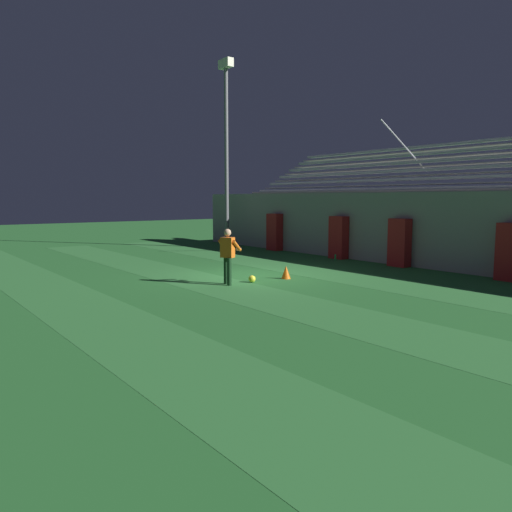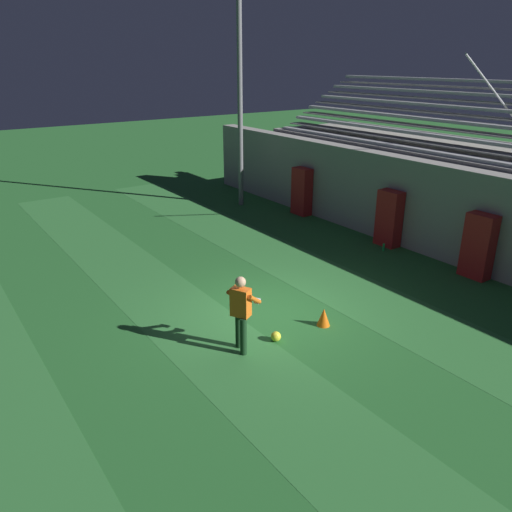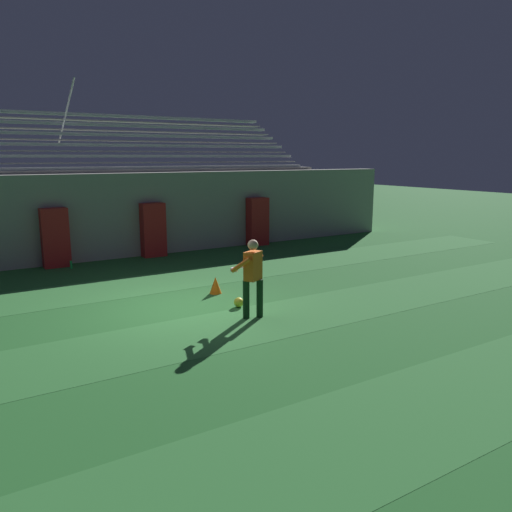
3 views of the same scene
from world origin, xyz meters
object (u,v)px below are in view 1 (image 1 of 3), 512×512
object	(u,v)px
padding_pillar_gate_left	(339,237)
traffic_cone	(286,272)
water_bottle	(335,257)
goalkeeper	(228,253)
soccer_ball	(252,279)
padding_pillar_far_right	(511,252)
floodlight_pole	(226,133)
padding_pillar_gate_right	(399,243)
padding_pillar_far_left	(275,232)

from	to	relation	value
padding_pillar_gate_left	traffic_cone	distance (m)	6.00
water_bottle	goalkeeper	bearing A→B (deg)	-72.08
padding_pillar_gate_left	soccer_ball	xyz separation A→B (m)	(2.66, -6.59, -0.80)
padding_pillar_far_right	padding_pillar_gate_left	bearing A→B (deg)	180.00
floodlight_pole	soccer_ball	world-z (taller)	floodlight_pole
padding_pillar_gate_right	soccer_ball	bearing A→B (deg)	-94.02
padding_pillar_far_left	goalkeeper	distance (m)	10.08
padding_pillar_gate_right	padding_pillar_far_left	xyz separation A→B (m)	(-7.45, 0.00, 0.00)
padding_pillar_far_left	water_bottle	distance (m)	4.72
soccer_ball	water_bottle	bearing A→B (deg)	111.15
floodlight_pole	water_bottle	distance (m)	9.20
soccer_ball	water_bottle	size ratio (longest dim) A/B	0.92
goalkeeper	water_bottle	world-z (taller)	goalkeeper
padding_pillar_gate_right	padding_pillar_far_right	world-z (taller)	same
soccer_ball	goalkeeper	bearing A→B (deg)	-99.11
padding_pillar_far_left	traffic_cone	distance (m)	8.86
padding_pillar_far_left	soccer_ball	distance (m)	9.64
padding_pillar_gate_left	water_bottle	world-z (taller)	padding_pillar_gate_left
padding_pillar_gate_left	traffic_cone	world-z (taller)	padding_pillar_gate_left
goalkeeper	traffic_cone	bearing A→B (deg)	84.26
padding_pillar_far_right	floodlight_pole	bearing A→B (deg)	-175.34
water_bottle	padding_pillar_far_left	bearing A→B (deg)	173.86
floodlight_pole	water_bottle	size ratio (longest dim) A/B	39.64
floodlight_pole	goalkeeper	size ratio (longest dim) A/B	5.70
padding_pillar_gate_left	traffic_cone	xyz separation A→B (m)	(2.75, -5.29, -0.70)
floodlight_pole	water_bottle	world-z (taller)	floodlight_pole
padding_pillar_far_left	padding_pillar_far_right	bearing A→B (deg)	0.00
floodlight_pole	padding_pillar_far_right	bearing A→B (deg)	4.66
padding_pillar_far_right	water_bottle	distance (m)	7.04
padding_pillar_far_right	water_bottle	size ratio (longest dim) A/B	7.54
padding_pillar_gate_left	soccer_ball	world-z (taller)	padding_pillar_gate_left
padding_pillar_gate_left	padding_pillar_far_left	size ratio (longest dim) A/B	1.00
padding_pillar_gate_left	floodlight_pole	world-z (taller)	floodlight_pole
padding_pillar_far_left	traffic_cone	bearing A→B (deg)	-36.81
padding_pillar_far_right	soccer_ball	world-z (taller)	padding_pillar_far_right
padding_pillar_far_left	floodlight_pole	xyz separation A→B (m)	(-2.51, -1.15, 4.97)
padding_pillar_gate_left	goalkeeper	world-z (taller)	padding_pillar_gate_left
padding_pillar_far_left	traffic_cone	world-z (taller)	padding_pillar_far_left
padding_pillar_gate_left	floodlight_pole	xyz separation A→B (m)	(-6.84, -1.15, 4.97)
traffic_cone	goalkeeper	bearing A→B (deg)	-95.74
goalkeeper	traffic_cone	world-z (taller)	goalkeeper
padding_pillar_gate_right	traffic_cone	bearing A→B (deg)	-94.11
padding_pillar_gate_right	floodlight_pole	distance (m)	11.20
soccer_ball	padding_pillar_far_right	bearing A→B (deg)	54.97
traffic_cone	water_bottle	distance (m)	5.38
goalkeeper	soccer_ball	xyz separation A→B (m)	(0.13, 0.80, -0.84)
soccer_ball	traffic_cone	xyz separation A→B (m)	(0.08, 1.30, 0.10)
padding_pillar_gate_right	padding_pillar_gate_left	bearing A→B (deg)	180.00
padding_pillar_gate_left	goalkeeper	xyz separation A→B (m)	(2.54, -7.39, 0.05)
padding_pillar_far_left	goalkeeper	world-z (taller)	padding_pillar_far_left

